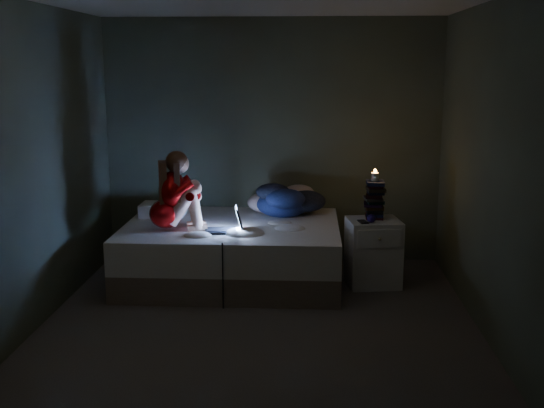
# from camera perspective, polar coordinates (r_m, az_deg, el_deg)

# --- Properties ---
(floor) EXTENTS (3.60, 3.80, 0.02)m
(floor) POSITION_cam_1_polar(r_m,az_deg,el_deg) (5.64, -1.09, -10.20)
(floor) COLOR #423935
(floor) RESTS_ON ground
(wall_back) EXTENTS (3.60, 0.02, 2.60)m
(wall_back) POSITION_cam_1_polar(r_m,az_deg,el_deg) (7.18, 0.01, 5.42)
(wall_back) COLOR #4F5A47
(wall_back) RESTS_ON ground
(wall_front) EXTENTS (3.60, 0.02, 2.60)m
(wall_front) POSITION_cam_1_polar(r_m,az_deg,el_deg) (3.42, -3.55, -1.85)
(wall_front) COLOR #4F5A47
(wall_front) RESTS_ON ground
(wall_left) EXTENTS (0.02, 3.80, 2.60)m
(wall_left) POSITION_cam_1_polar(r_m,az_deg,el_deg) (5.71, -19.59, 3.05)
(wall_left) COLOR #4F5A47
(wall_left) RESTS_ON ground
(wall_right) EXTENTS (0.02, 3.80, 2.60)m
(wall_right) POSITION_cam_1_polar(r_m,az_deg,el_deg) (5.46, 18.19, 2.76)
(wall_right) COLOR #4F5A47
(wall_right) RESTS_ON ground
(bed) EXTENTS (2.09, 1.57, 0.57)m
(bed) POSITION_cam_1_polar(r_m,az_deg,el_deg) (6.61, -3.43, -4.13)
(bed) COLOR beige
(bed) RESTS_ON ground
(pillow) EXTENTS (0.45, 0.32, 0.13)m
(pillow) POSITION_cam_1_polar(r_m,az_deg,el_deg) (6.95, -9.34, -0.48)
(pillow) COLOR silver
(pillow) RESTS_ON bed
(woman) EXTENTS (0.53, 0.41, 0.76)m
(woman) POSITION_cam_1_polar(r_m,az_deg,el_deg) (6.27, -9.18, 1.12)
(woman) COLOR #6F0005
(woman) RESTS_ON bed
(laptop) EXTENTS (0.38, 0.30, 0.25)m
(laptop) POSITION_cam_1_polar(r_m,az_deg,el_deg) (6.20, -4.21, -1.29)
(laptop) COLOR black
(laptop) RESTS_ON bed
(clothes_pile) EXTENTS (0.63, 0.53, 0.35)m
(clothes_pile) POSITION_cam_1_polar(r_m,az_deg,el_deg) (6.87, 0.94, 0.47)
(clothes_pile) COLOR #0F2140
(clothes_pile) RESTS_ON bed
(nightstand) EXTENTS (0.55, 0.50, 0.65)m
(nightstand) POSITION_cam_1_polar(r_m,az_deg,el_deg) (6.52, 8.67, -4.13)
(nightstand) COLOR silver
(nightstand) RESTS_ON ground
(book_stack) EXTENTS (0.19, 0.25, 0.36)m
(book_stack) POSITION_cam_1_polar(r_m,az_deg,el_deg) (6.48, 8.78, 0.36)
(book_stack) COLOR black
(book_stack) RESTS_ON nightstand
(candle) EXTENTS (0.07, 0.07, 0.08)m
(candle) POSITION_cam_1_polar(r_m,az_deg,el_deg) (6.44, 8.84, 2.30)
(candle) COLOR beige
(candle) RESTS_ON book_stack
(phone) EXTENTS (0.08, 0.15, 0.01)m
(phone) POSITION_cam_1_polar(r_m,az_deg,el_deg) (6.34, 7.67, -1.48)
(phone) COLOR black
(phone) RESTS_ON nightstand
(blue_orb) EXTENTS (0.08, 0.08, 0.08)m
(blue_orb) POSITION_cam_1_polar(r_m,az_deg,el_deg) (6.32, 8.36, -1.23)
(blue_orb) COLOR #1C0F57
(blue_orb) RESTS_ON nightstand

